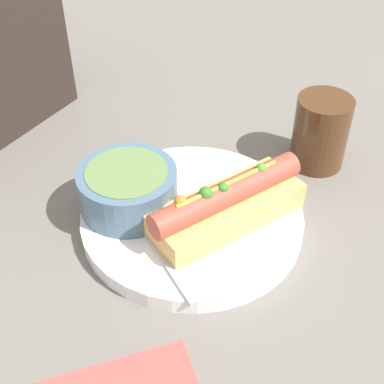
% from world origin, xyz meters
% --- Properties ---
extents(ground_plane, '(4.00, 4.00, 0.00)m').
position_xyz_m(ground_plane, '(0.00, 0.00, 0.00)').
color(ground_plane, slate).
extents(dinner_plate, '(0.25, 0.25, 0.02)m').
position_xyz_m(dinner_plate, '(0.00, 0.00, 0.01)').
color(dinner_plate, white).
rests_on(dinner_plate, ground_plane).
extents(hot_dog, '(0.19, 0.13, 0.06)m').
position_xyz_m(hot_dog, '(0.01, -0.04, 0.04)').
color(hot_dog, '#DBAD60').
rests_on(hot_dog, dinner_plate).
extents(soup_bowl, '(0.11, 0.11, 0.05)m').
position_xyz_m(soup_bowl, '(-0.03, 0.07, 0.05)').
color(soup_bowl, slate).
rests_on(soup_bowl, dinner_plate).
extents(spoon, '(0.10, 0.16, 0.01)m').
position_xyz_m(spoon, '(-0.05, 0.04, 0.02)').
color(spoon, '#B7B7BC').
rests_on(spoon, dinner_plate).
extents(drinking_glass, '(0.07, 0.07, 0.10)m').
position_xyz_m(drinking_glass, '(0.19, -0.08, 0.05)').
color(drinking_glass, '#4C2D19').
rests_on(drinking_glass, ground_plane).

